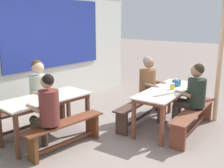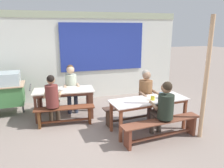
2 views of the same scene
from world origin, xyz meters
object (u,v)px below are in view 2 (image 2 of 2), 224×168
(tissue_box, at_px, (163,95))
(soup_bowl, at_px, (62,90))
(person_right_near_table, at_px, (147,93))
(wooden_support_post, at_px, (206,80))
(dining_table_near, at_px, (149,103))
(dining_table_far, at_px, (64,93))
(bench_far_back, at_px, (65,100))
(person_near_front, at_px, (164,106))
(person_left_back_turned, at_px, (52,97))
(bench_far_front, at_px, (65,113))
(condiment_jar, at_px, (153,98))
(person_center_facing, at_px, (71,85))
(bench_near_front, at_px, (161,127))
(bench_near_back, at_px, (137,110))

(tissue_box, xyz_separation_m, soup_bowl, (-2.18, 1.30, -0.04))
(person_right_near_table, height_order, wooden_support_post, wooden_support_post)
(dining_table_near, distance_m, person_right_near_table, 0.52)
(dining_table_far, relative_size, bench_far_back, 1.01)
(dining_table_near, relative_size, person_near_front, 1.44)
(wooden_support_post, bearing_deg, person_near_front, 168.44)
(dining_table_far, xyz_separation_m, person_left_back_turned, (-0.31, -0.43, 0.04))
(bench_far_front, bearing_deg, dining_table_far, 85.68)
(person_near_front, bearing_deg, dining_table_far, 136.63)
(person_right_near_table, bearing_deg, bench_far_back, 144.09)
(condiment_jar, bearing_deg, person_center_facing, 130.38)
(person_near_front, height_order, person_left_back_turned, person_near_front)
(bench_far_front, distance_m, bench_near_front, 2.33)
(person_right_near_table, bearing_deg, bench_near_back, 169.86)
(bench_far_back, bearing_deg, dining_table_near, -47.00)
(person_right_near_table, relative_size, tissue_box, 9.03)
(person_left_back_turned, relative_size, wooden_support_post, 0.50)
(soup_bowl, bearing_deg, bench_far_front, -89.88)
(bench_near_back, bearing_deg, person_center_facing, 139.46)
(person_center_facing, relative_size, tissue_box, 9.04)
(condiment_jar, bearing_deg, tissue_box, 11.07)
(dining_table_near, distance_m, person_near_front, 0.47)
(bench_near_front, xyz_separation_m, person_right_near_table, (0.13, 1.01, 0.45))
(bench_near_front, relative_size, condiment_jar, 15.45)
(dining_table_far, height_order, wooden_support_post, wooden_support_post)
(tissue_box, bearing_deg, condiment_jar, -168.93)
(bench_far_front, distance_m, wooden_support_post, 3.31)
(person_left_back_turned, relative_size, condiment_jar, 10.74)
(bench_near_front, bearing_deg, person_center_facing, 124.43)
(tissue_box, bearing_deg, dining_table_far, 147.25)
(bench_near_front, height_order, tissue_box, tissue_box)
(bench_far_front, xyz_separation_m, condiment_jar, (1.89, -0.91, 0.51))
(dining_table_near, xyz_separation_m, bench_near_front, (0.05, -0.53, -0.38))
(bench_far_back, height_order, bench_near_back, same)
(bench_near_front, distance_m, condiment_jar, 0.69)
(dining_table_near, bearing_deg, soup_bowl, 145.12)
(person_near_front, relative_size, soup_bowl, 7.85)
(condiment_jar, height_order, soup_bowl, condiment_jar)
(bench_far_front, bearing_deg, person_center_facing, 73.82)
(soup_bowl, bearing_deg, dining_table_far, 62.58)
(bench_near_back, relative_size, person_near_front, 1.42)
(bench_near_front, distance_m, person_left_back_turned, 2.64)
(dining_table_near, bearing_deg, person_near_front, -75.32)
(bench_near_front, distance_m, wooden_support_post, 1.35)
(bench_far_back, xyz_separation_m, bench_far_front, (-0.08, -1.05, -0.00))
(dining_table_far, distance_m, dining_table_near, 2.26)
(bench_far_front, distance_m, condiment_jar, 2.16)
(person_center_facing, height_order, tissue_box, person_center_facing)
(bench_far_front, bearing_deg, bench_near_back, -9.83)
(dining_table_far, xyz_separation_m, condiment_jar, (1.85, -1.44, 0.14))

